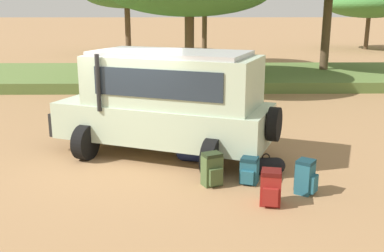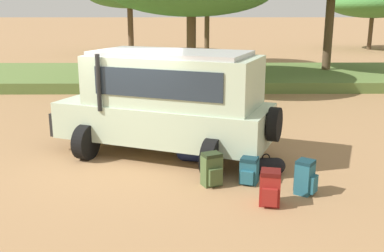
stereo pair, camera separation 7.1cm
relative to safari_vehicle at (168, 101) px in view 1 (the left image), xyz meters
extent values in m
plane|color=#9E754C|center=(-0.91, -0.46, -1.29)|extent=(320.00, 320.00, 0.00)
cube|color=#5B7538|center=(-0.91, 11.17, -1.07)|extent=(120.00, 7.00, 0.44)
cube|color=#B2C6A8|center=(-0.10, 0.04, -0.47)|extent=(5.26, 3.59, 0.84)
cube|color=#B2C6A8|center=(0.13, -0.05, 0.50)|extent=(4.21, 3.08, 1.10)
cube|color=#232D38|center=(-1.28, 0.52, 0.45)|extent=(0.64, 1.47, 0.77)
cube|color=#232D38|center=(-0.21, -0.89, 0.55)|extent=(2.74, 1.13, 0.60)
cube|color=#232D38|center=(0.47, 0.79, 0.55)|extent=(2.74, 1.13, 0.60)
cube|color=#B7B7B7|center=(0.08, -0.03, 1.10)|extent=(3.82, 2.87, 0.10)
cube|color=black|center=(-2.48, 1.00, -0.64)|extent=(0.75, 1.56, 0.56)
cylinder|color=black|center=(-1.49, -0.45, 0.50)|extent=(0.10, 0.10, 1.25)
cylinder|color=black|center=(-1.87, -0.29, -0.89)|extent=(0.56, 0.85, 0.80)
cylinder|color=black|center=(-1.15, 1.51, -0.89)|extent=(0.56, 0.85, 0.80)
cylinder|color=black|center=(0.95, -1.42, -0.89)|extent=(0.56, 0.85, 0.80)
cylinder|color=black|center=(1.67, 0.37, -0.89)|extent=(0.56, 0.85, 0.80)
cylinder|color=black|center=(2.30, -0.93, -0.32)|extent=(0.48, 0.76, 0.74)
cube|color=#235B6B|center=(2.63, -2.34, -1.00)|extent=(0.42, 0.43, 0.59)
cube|color=#235B6B|center=(2.77, -2.45, -1.07)|extent=(0.21, 0.25, 0.32)
cube|color=#13323A|center=(2.63, -2.34, -0.68)|extent=(0.42, 0.42, 0.07)
cylinder|color=#13323A|center=(2.54, -2.19, -1.00)|extent=(0.04, 0.04, 0.50)
cylinder|color=#13323A|center=(2.46, -2.31, -1.00)|extent=(0.04, 0.04, 0.50)
cube|color=#235B6B|center=(1.67, -1.81, -1.06)|extent=(0.42, 0.39, 0.47)
cube|color=#235B6B|center=(1.60, -1.99, -1.12)|extent=(0.26, 0.16, 0.26)
cube|color=#13323A|center=(1.67, -1.81, -0.80)|extent=(0.41, 0.40, 0.07)
cylinder|color=#13323A|center=(1.80, -1.69, -1.06)|extent=(0.04, 0.04, 0.40)
cylinder|color=#13323A|center=(1.66, -1.63, -1.06)|extent=(0.04, 0.04, 0.40)
cube|color=maroon|center=(1.90, -2.82, -1.01)|extent=(0.42, 0.38, 0.57)
cube|color=maroon|center=(1.86, -3.01, -1.08)|extent=(0.28, 0.13, 0.31)
cube|color=#4D100E|center=(1.90, -2.82, -0.70)|extent=(0.40, 0.40, 0.07)
cylinder|color=#4D100E|center=(2.01, -2.66, -1.01)|extent=(0.04, 0.04, 0.48)
cylinder|color=#4D100E|center=(1.86, -2.63, -1.01)|extent=(0.04, 0.04, 0.48)
cube|color=#42562D|center=(0.92, -1.91, -1.00)|extent=(0.44, 0.39, 0.59)
cube|color=#42562D|center=(0.99, -2.07, -1.07)|extent=(0.28, 0.19, 0.33)
cube|color=#242F19|center=(0.92, -1.91, -0.67)|extent=(0.43, 0.39, 0.07)
cylinder|color=#242F19|center=(0.93, -1.74, -1.00)|extent=(0.04, 0.04, 0.50)
cylinder|color=#242F19|center=(0.78, -1.81, -1.00)|extent=(0.04, 0.04, 0.50)
cylinder|color=navy|center=(0.62, -0.50, -1.14)|extent=(0.62, 0.46, 0.31)
sphere|color=navy|center=(0.35, -0.42, -1.14)|extent=(0.30, 0.30, 0.30)
sphere|color=navy|center=(0.88, -0.58, -1.14)|extent=(0.30, 0.30, 0.30)
torus|color=#121834|center=(0.62, -0.50, -0.97)|extent=(0.16, 0.07, 0.16)
cylinder|color=beige|center=(0.52, -0.47, -0.97)|extent=(0.34, 0.34, 0.02)
cylinder|color=beige|center=(0.52, -0.47, -0.93)|extent=(0.17, 0.17, 0.09)
cylinder|color=black|center=(2.08, -1.33, -1.12)|extent=(0.50, 0.37, 0.35)
sphere|color=black|center=(2.32, -1.32, -1.12)|extent=(0.34, 0.34, 0.34)
sphere|color=black|center=(1.83, -1.33, -1.12)|extent=(0.34, 0.34, 0.34)
torus|color=black|center=(2.08, -1.33, -0.93)|extent=(0.16, 0.03, 0.16)
cylinder|color=brown|center=(-3.91, 25.22, 0.44)|extent=(0.43, 0.43, 3.46)
cylinder|color=brown|center=(0.62, 8.84, 0.29)|extent=(0.39, 0.39, 3.17)
cylinder|color=brown|center=(1.63, 17.17, 0.42)|extent=(0.29, 0.29, 3.43)
cylinder|color=brown|center=(7.28, 11.87, 0.66)|extent=(0.41, 0.41, 3.92)
cylinder|color=brown|center=(15.65, 27.62, 0.07)|extent=(0.35, 0.35, 2.72)
ellipsoid|color=#3D7533|center=(15.65, 27.62, 2.35)|extent=(7.15, 7.46, 2.17)
camera|label=1|loc=(0.38, -10.14, 2.08)|focal=42.00mm
camera|label=2|loc=(0.45, -10.14, 2.08)|focal=42.00mm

